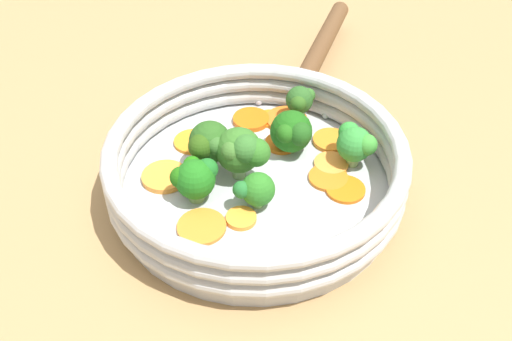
% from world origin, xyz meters
% --- Properties ---
extents(ground_plane, '(4.00, 4.00, 0.00)m').
position_xyz_m(ground_plane, '(0.00, 0.00, 0.00)').
color(ground_plane, '#9F7C4E').
extents(skillet, '(0.28, 0.28, 0.02)m').
position_xyz_m(skillet, '(0.00, 0.00, 0.01)').
color(skillet, '#B2B5B7').
rests_on(skillet, ground_plane).
extents(skillet_rim_wall, '(0.30, 0.30, 0.05)m').
position_xyz_m(skillet_rim_wall, '(0.00, 0.00, 0.04)').
color(skillet_rim_wall, '#B4B6B8').
rests_on(skillet_rim_wall, skillet).
extents(skillet_handle, '(0.11, 0.23, 0.02)m').
position_xyz_m(skillet_handle, '(0.10, 0.24, 0.03)').
color(skillet_handle, brown).
rests_on(skillet_handle, skillet).
extents(skillet_rivet_left, '(0.01, 0.01, 0.01)m').
position_xyz_m(skillet_rivet_left, '(0.09, 0.10, 0.02)').
color(skillet_rivet_left, '#AEB8B5').
rests_on(skillet_rivet_left, skillet).
extents(skillet_rivet_right, '(0.01, 0.01, 0.01)m').
position_xyz_m(skillet_rivet_right, '(0.01, 0.13, 0.02)').
color(skillet_rivet_right, '#B7B0B8').
rests_on(skillet_rivet_right, skillet).
extents(carrot_slice_0, '(0.06, 0.06, 0.01)m').
position_xyz_m(carrot_slice_0, '(-0.09, 0.01, 0.02)').
color(carrot_slice_0, orange).
rests_on(carrot_slice_0, skillet).
extents(carrot_slice_1, '(0.03, 0.03, 0.00)m').
position_xyz_m(carrot_slice_1, '(0.02, 0.10, 0.02)').
color(carrot_slice_1, orange).
rests_on(carrot_slice_1, skillet).
extents(carrot_slice_2, '(0.06, 0.06, 0.00)m').
position_xyz_m(carrot_slice_2, '(0.07, 0.00, 0.02)').
color(carrot_slice_2, orange).
rests_on(carrot_slice_2, skillet).
extents(carrot_slice_3, '(0.05, 0.05, 0.01)m').
position_xyz_m(carrot_slice_3, '(0.04, 0.10, 0.02)').
color(carrot_slice_3, orange).
rests_on(carrot_slice_3, skillet).
extents(carrot_slice_4, '(0.06, 0.06, 0.01)m').
position_xyz_m(carrot_slice_4, '(0.00, 0.10, 0.02)').
color(carrot_slice_4, '#DC6011').
rests_on(carrot_slice_4, skillet).
extents(carrot_slice_5, '(0.04, 0.04, 0.01)m').
position_xyz_m(carrot_slice_5, '(-0.02, -0.05, 0.02)').
color(carrot_slice_5, orange).
rests_on(carrot_slice_5, skillet).
extents(carrot_slice_6, '(0.04, 0.04, 0.00)m').
position_xyz_m(carrot_slice_6, '(0.09, 0.06, 0.02)').
color(carrot_slice_6, orange).
rests_on(carrot_slice_6, skillet).
extents(carrot_slice_7, '(0.04, 0.04, 0.00)m').
position_xyz_m(carrot_slice_7, '(0.08, 0.02, 0.02)').
color(carrot_slice_7, orange).
rests_on(carrot_slice_7, skillet).
extents(carrot_slice_8, '(0.04, 0.04, 0.00)m').
position_xyz_m(carrot_slice_8, '(0.03, 0.06, 0.02)').
color(carrot_slice_8, orange).
rests_on(carrot_slice_8, skillet).
extents(carrot_slice_9, '(0.07, 0.07, 0.00)m').
position_xyz_m(carrot_slice_9, '(-0.05, -0.06, 0.02)').
color(carrot_slice_9, orange).
rests_on(carrot_slice_9, skillet).
extents(carrot_slice_10, '(0.04, 0.04, 0.00)m').
position_xyz_m(carrot_slice_10, '(-0.07, 0.07, 0.02)').
color(carrot_slice_10, orange).
rests_on(carrot_slice_10, skillet).
extents(carrot_slice_11, '(0.04, 0.04, 0.00)m').
position_xyz_m(carrot_slice_11, '(0.09, -0.02, 0.02)').
color(carrot_slice_11, orange).
rests_on(carrot_slice_11, skillet).
extents(broccoli_floret_0, '(0.05, 0.05, 0.05)m').
position_xyz_m(broccoli_floret_0, '(-0.04, 0.02, 0.05)').
color(broccoli_floret_0, '#5D8F4D').
rests_on(broccoli_floret_0, skillet).
extents(broccoli_floret_1, '(0.03, 0.03, 0.05)m').
position_xyz_m(broccoli_floret_1, '(0.05, 0.10, 0.05)').
color(broccoli_floret_1, '#70945A').
rests_on(broccoli_floret_1, skillet).
extents(broccoli_floret_2, '(0.04, 0.05, 0.05)m').
position_xyz_m(broccoli_floret_2, '(0.04, 0.05, 0.04)').
color(broccoli_floret_2, '#7B995A').
rests_on(broccoli_floret_2, skillet).
extents(broccoli_floret_3, '(0.05, 0.04, 0.04)m').
position_xyz_m(broccoli_floret_3, '(-0.06, -0.02, 0.04)').
color(broccoli_floret_3, '#6E904A').
rests_on(broccoli_floret_3, skillet).
extents(broccoli_floret_4, '(0.05, 0.05, 0.06)m').
position_xyz_m(broccoli_floret_4, '(-0.01, 0.01, 0.05)').
color(broccoli_floret_4, '#80A369').
rests_on(broccoli_floret_4, skillet).
extents(broccoli_floret_5, '(0.04, 0.04, 0.04)m').
position_xyz_m(broccoli_floret_5, '(0.10, 0.02, 0.04)').
color(broccoli_floret_5, '#8EAE5D').
rests_on(broccoli_floret_5, skillet).
extents(broccoli_floret_6, '(0.04, 0.03, 0.04)m').
position_xyz_m(broccoli_floret_6, '(-0.01, -0.03, 0.04)').
color(broccoli_floret_6, '#7EB05C').
rests_on(broccoli_floret_6, skillet).
extents(mushroom_piece_0, '(0.03, 0.03, 0.01)m').
position_xyz_m(mushroom_piece_0, '(-0.07, -0.00, 0.02)').
color(mushroom_piece_0, brown).
rests_on(mushroom_piece_0, skillet).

